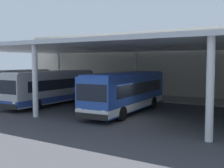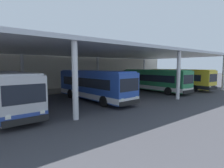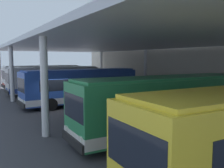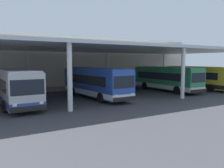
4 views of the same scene
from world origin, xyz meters
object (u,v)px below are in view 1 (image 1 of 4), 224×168
Objects in this scene: bus_second_bay at (51,87)px; bus_nearest_bay at (9,84)px; bench_waiting at (125,91)px; bus_middle_bay at (126,92)px.

bus_nearest_bay is at bearing 177.52° from bus_second_bay.
bus_nearest_bay is 5.92× the size of bench_waiting.
bus_nearest_bay is 6.38m from bus_second_bay.
bus_nearest_bay is 1.00× the size of bus_second_bay.
bus_second_bay is 8.01m from bus_middle_bay.
bus_second_bay is at bearing -179.17° from bus_middle_bay.
bus_second_bay is 1.00× the size of bus_middle_bay.
bench_waiting is at bearing 119.72° from bus_middle_bay.
bus_nearest_bay and bus_middle_bay have the same top height.
bus_middle_bay reaches higher than bench_waiting.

